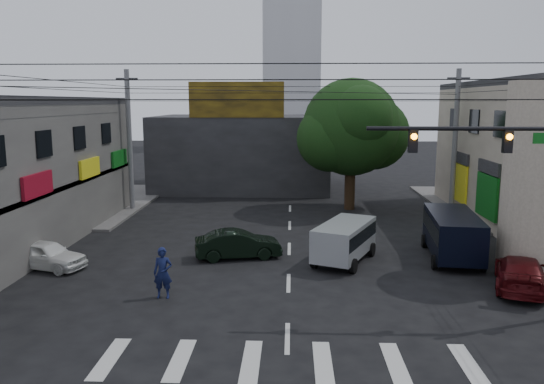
# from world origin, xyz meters

# --- Properties ---
(ground) EXTENTS (160.00, 160.00, 0.00)m
(ground) POSITION_xyz_m (0.00, 0.00, 0.00)
(ground) COLOR black
(ground) RESTS_ON ground
(sidewalk_far_left) EXTENTS (16.00, 16.00, 0.15)m
(sidewalk_far_left) POSITION_xyz_m (-18.00, 18.00, 0.07)
(sidewalk_far_left) COLOR #514F4C
(sidewalk_far_left) RESTS_ON ground
(building_far) EXTENTS (14.00, 10.00, 6.00)m
(building_far) POSITION_xyz_m (-4.00, 26.00, 3.00)
(building_far) COLOR #232326
(building_far) RESTS_ON ground
(billboard) EXTENTS (7.00, 0.30, 2.60)m
(billboard) POSITION_xyz_m (-4.00, 21.10, 7.30)
(billboard) COLOR olive
(billboard) RESTS_ON building_far
(tower_distant) EXTENTS (9.00, 9.00, 44.00)m
(tower_distant) POSITION_xyz_m (0.00, 70.00, 22.00)
(tower_distant) COLOR silver
(tower_distant) RESTS_ON ground
(street_tree) EXTENTS (6.40, 6.40, 8.70)m
(street_tree) POSITION_xyz_m (4.00, 17.00, 5.47)
(street_tree) COLOR black
(street_tree) RESTS_ON ground
(traffic_gantry) EXTENTS (7.10, 0.35, 7.20)m
(traffic_gantry) POSITION_xyz_m (7.82, -1.00, 4.83)
(traffic_gantry) COLOR black
(traffic_gantry) RESTS_ON ground
(utility_pole_far_left) EXTENTS (0.32, 0.32, 9.20)m
(utility_pole_far_left) POSITION_xyz_m (-10.50, 16.00, 4.60)
(utility_pole_far_left) COLOR #59595B
(utility_pole_far_left) RESTS_ON ground
(utility_pole_far_right) EXTENTS (0.32, 0.32, 9.20)m
(utility_pole_far_right) POSITION_xyz_m (10.50, 16.00, 4.60)
(utility_pole_far_right) COLOR #59595B
(utility_pole_far_right) RESTS_ON ground
(dark_sedan) EXTENTS (3.04, 4.53, 1.30)m
(dark_sedan) POSITION_xyz_m (-2.36, 5.39, 0.65)
(dark_sedan) COLOR black
(dark_sedan) RESTS_ON ground
(white_compact) EXTENTS (3.49, 4.41, 1.22)m
(white_compact) POSITION_xyz_m (-10.50, 3.50, 0.61)
(white_compact) COLOR white
(white_compact) RESTS_ON ground
(maroon_sedan) EXTENTS (4.63, 5.56, 1.28)m
(maroon_sedan) POSITION_xyz_m (8.96, 1.75, 0.64)
(maroon_sedan) COLOR #41090C
(maroon_sedan) RESTS_ON ground
(silver_minivan) EXTENTS (5.45, 4.82, 1.79)m
(silver_minivan) POSITION_xyz_m (2.49, 4.98, 0.89)
(silver_minivan) COLOR #A3A7AB
(silver_minivan) RESTS_ON ground
(navy_van) EXTENTS (5.72, 3.22, 2.10)m
(navy_van) POSITION_xyz_m (7.50, 5.69, 1.05)
(navy_van) COLOR black
(navy_van) RESTS_ON ground
(traffic_officer) EXTENTS (0.71, 0.48, 1.90)m
(traffic_officer) POSITION_xyz_m (-4.61, 0.25, 0.95)
(traffic_officer) COLOR #11173D
(traffic_officer) RESTS_ON ground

